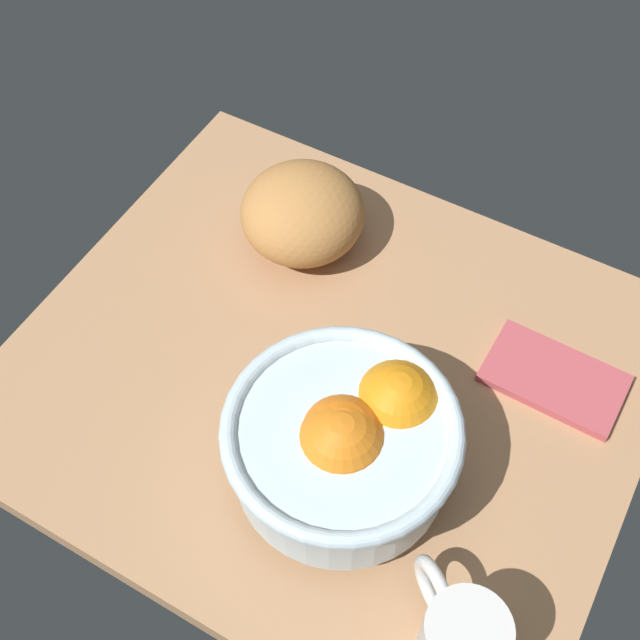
# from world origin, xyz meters

# --- Properties ---
(ground_plane) EXTENTS (0.65, 0.57, 0.03)m
(ground_plane) POSITION_xyz_m (0.00, 0.00, -0.01)
(ground_plane) COLOR tan
(fruit_bowl) EXTENTS (0.22, 0.22, 0.12)m
(fruit_bowl) POSITION_xyz_m (-0.07, 0.09, 0.07)
(fruit_bowl) COLOR silver
(fruit_bowl) RESTS_ON ground
(bread_loaf) EXTENTS (0.17, 0.17, 0.10)m
(bread_loaf) POSITION_xyz_m (0.11, -0.14, 0.05)
(bread_loaf) COLOR #B97D41
(bread_loaf) RESTS_ON ground
(napkin_folded) EXTENTS (0.14, 0.09, 0.01)m
(napkin_folded) POSITION_xyz_m (-0.21, -0.10, 0.01)
(napkin_folded) COLOR #B74A51
(napkin_folded) RESTS_ON ground
(mug) EXTENTS (0.10, 0.09, 0.09)m
(mug) POSITION_xyz_m (-0.23, 0.20, 0.04)
(mug) COLOR silver
(mug) RESTS_ON ground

